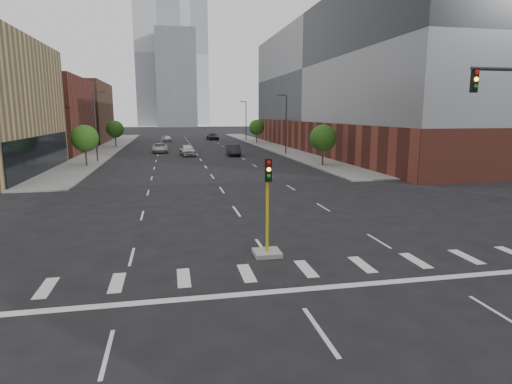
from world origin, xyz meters
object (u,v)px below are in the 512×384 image
object	(u,v)px
car_mid_right	(233,150)
car_deep_right	(212,137)
median_traffic_signal	(267,235)
car_far_left	(160,148)
car_near_left	(188,150)
car_distant	(167,138)

from	to	relation	value
car_mid_right	car_deep_right	xyz separation A→B (m)	(0.74, 39.19, -0.04)
car_mid_right	car_deep_right	bearing A→B (deg)	91.66
car_mid_right	median_traffic_signal	bearing A→B (deg)	-93.83
median_traffic_signal	car_far_left	distance (m)	53.98
car_near_left	car_deep_right	xyz separation A→B (m)	(7.55, 37.89, -0.06)
car_far_left	car_deep_right	bearing A→B (deg)	68.04
car_deep_right	car_distant	size ratio (longest dim) A/B	1.42
car_distant	car_near_left	bearing A→B (deg)	-94.64
median_traffic_signal	car_mid_right	distance (m)	46.47
median_traffic_signal	car_far_left	xyz separation A→B (m)	(-5.68, 53.68, -0.23)
car_far_left	car_deep_right	size ratio (longest dim) A/B	0.97
car_distant	car_deep_right	bearing A→B (deg)	7.54
median_traffic_signal	car_far_left	size ratio (longest dim) A/B	0.82
car_distant	car_far_left	bearing A→B (deg)	-101.96
median_traffic_signal	car_near_left	bearing A→B (deg)	91.81
car_mid_right	car_far_left	distance (m)	13.32
median_traffic_signal	car_distant	size ratio (longest dim) A/B	1.13
car_near_left	car_mid_right	size ratio (longest dim) A/B	0.99
car_far_left	car_distant	bearing A→B (deg)	86.07
median_traffic_signal	car_mid_right	size ratio (longest dim) A/B	0.86
car_near_left	car_mid_right	world-z (taller)	car_near_left
car_far_left	car_deep_right	xyz separation A→B (m)	(11.74, 31.67, 0.06)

